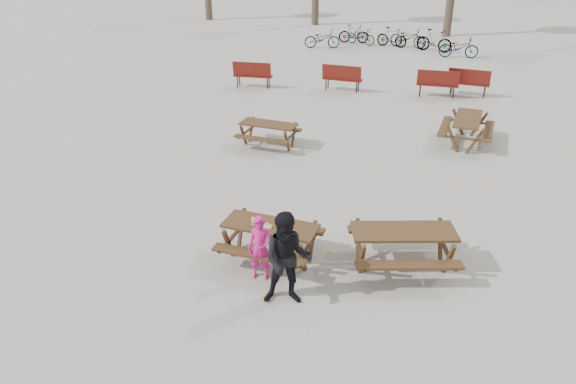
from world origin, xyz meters
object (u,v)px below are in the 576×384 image
(main_picnic_table, at_px, (270,233))
(soda_bottle, at_px, (253,222))
(food_tray, at_px, (267,226))
(adult, at_px, (287,259))
(picnic_table_east, at_px, (402,249))
(picnic_table_far, at_px, (466,131))
(child, at_px, (260,248))
(picnic_table_north, at_px, (269,135))

(main_picnic_table, relative_size, soda_bottle, 10.59)
(food_tray, distance_m, adult, 1.30)
(soda_bottle, xyz_separation_m, adult, (1.05, -1.02, 0.01))
(food_tray, bearing_deg, picnic_table_east, 15.17)
(main_picnic_table, xyz_separation_m, adult, (0.76, -1.15, 0.27))
(food_tray, xyz_separation_m, picnic_table_far, (3.15, 7.84, -0.40))
(child, height_order, picnic_table_east, child)
(picnic_table_east, bearing_deg, picnic_table_far, 64.35)
(soda_bottle, bearing_deg, child, -55.56)
(food_tray, height_order, picnic_table_far, food_tray)
(main_picnic_table, relative_size, adult, 1.04)
(soda_bottle, xyz_separation_m, picnic_table_far, (3.43, 7.85, -0.45))
(adult, bearing_deg, picnic_table_far, 56.93)
(picnic_table_east, distance_m, picnic_table_far, 7.20)
(soda_bottle, relative_size, picnic_table_east, 0.09)
(picnic_table_north, bearing_deg, food_tray, -67.33)
(main_picnic_table, relative_size, child, 1.43)
(adult, bearing_deg, child, 125.68)
(main_picnic_table, distance_m, picnic_table_north, 6.02)
(picnic_table_east, relative_size, picnic_table_north, 1.18)
(picnic_table_far, bearing_deg, adult, 166.27)
(soda_bottle, relative_size, picnic_table_north, 0.11)
(picnic_table_east, bearing_deg, soda_bottle, 173.84)
(food_tray, height_order, picnic_table_east, picnic_table_east)
(main_picnic_table, bearing_deg, picnic_table_north, 111.83)
(soda_bottle, distance_m, adult, 1.47)
(adult, distance_m, picnic_table_north, 7.39)
(child, bearing_deg, main_picnic_table, 83.06)
(soda_bottle, bearing_deg, food_tray, 2.68)
(soda_bottle, bearing_deg, main_picnic_table, 23.01)
(picnic_table_far, bearing_deg, food_tray, 159.34)
(picnic_table_east, xyz_separation_m, picnic_table_far, (0.69, 7.17, -0.02))
(main_picnic_table, distance_m, food_tray, 0.24)
(food_tray, xyz_separation_m, picnic_table_north, (-2.22, 5.70, -0.44))
(soda_bottle, height_order, child, child)
(soda_bottle, relative_size, picnic_table_far, 0.09)
(main_picnic_table, height_order, food_tray, food_tray)
(soda_bottle, height_order, picnic_table_far, soda_bottle)
(adult, bearing_deg, soda_bottle, 117.78)
(soda_bottle, bearing_deg, picnic_table_east, 13.96)
(child, relative_size, picnic_table_east, 0.66)
(main_picnic_table, distance_m, adult, 1.40)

